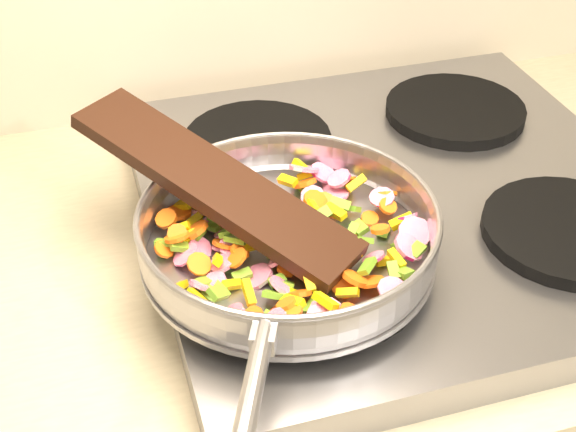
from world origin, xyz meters
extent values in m
cube|color=#939399|center=(-0.70, 1.67, 0.92)|extent=(0.60, 0.60, 0.04)
cylinder|color=black|center=(-0.84, 1.52, 0.95)|extent=(0.19, 0.19, 0.02)
cylinder|color=black|center=(-0.56, 1.52, 0.95)|extent=(0.19, 0.19, 0.02)
cylinder|color=black|center=(-0.84, 1.81, 0.95)|extent=(0.19, 0.19, 0.02)
cylinder|color=black|center=(-0.56, 1.81, 0.95)|extent=(0.19, 0.19, 0.02)
cylinder|color=#9E9EA5|center=(-0.87, 1.57, 0.96)|extent=(0.31, 0.31, 0.01)
torus|color=#9E9EA5|center=(-0.87, 1.57, 0.99)|extent=(0.35, 0.35, 0.05)
torus|color=#9E9EA5|center=(-0.87, 1.57, 1.01)|extent=(0.31, 0.31, 0.01)
cylinder|color=#9E9EA5|center=(-0.97, 1.34, 1.00)|extent=(0.09, 0.18, 0.02)
cube|color=#9E9EA5|center=(-0.94, 1.42, 1.00)|extent=(0.03, 0.04, 0.02)
cylinder|color=orange|center=(-0.92, 1.56, 0.98)|extent=(0.03, 0.03, 0.02)
cube|color=yellow|center=(-0.79, 1.51, 0.97)|extent=(0.02, 0.01, 0.01)
cylinder|color=orange|center=(-0.82, 1.66, 0.98)|extent=(0.04, 0.04, 0.02)
cube|color=#68A127|center=(-0.90, 1.52, 0.97)|extent=(0.02, 0.01, 0.01)
cylinder|color=orange|center=(-0.84, 1.59, 0.98)|extent=(0.03, 0.03, 0.01)
cube|color=yellow|center=(-0.92, 1.57, 0.97)|extent=(0.03, 0.01, 0.01)
cube|color=#68A127|center=(-0.94, 1.62, 0.97)|extent=(0.02, 0.03, 0.01)
cube|color=yellow|center=(-0.89, 1.44, 0.97)|extent=(0.01, 0.03, 0.01)
cylinder|color=#D8156B|center=(-0.89, 1.54, 0.98)|extent=(0.02, 0.03, 0.03)
cube|color=#68A127|center=(-0.95, 1.65, 0.98)|extent=(0.02, 0.02, 0.01)
cylinder|color=orange|center=(-0.86, 1.51, 0.98)|extent=(0.03, 0.03, 0.01)
cylinder|color=orange|center=(-0.80, 1.62, 0.97)|extent=(0.03, 0.03, 0.02)
cube|color=yellow|center=(-0.81, 1.58, 0.99)|extent=(0.02, 0.03, 0.01)
cylinder|color=orange|center=(-0.96, 1.60, 0.98)|extent=(0.03, 0.03, 0.02)
cylinder|color=orange|center=(-0.85, 1.44, 0.98)|extent=(0.03, 0.03, 0.02)
cube|color=yellow|center=(-0.93, 1.62, 0.98)|extent=(0.02, 0.02, 0.02)
cylinder|color=orange|center=(-0.75, 1.58, 0.98)|extent=(0.02, 0.03, 0.01)
cube|color=#68A127|center=(-0.91, 1.49, 0.98)|extent=(0.03, 0.02, 0.01)
cylinder|color=orange|center=(-0.77, 1.59, 0.97)|extent=(0.03, 0.03, 0.01)
cylinder|color=orange|center=(-0.93, 1.48, 0.97)|extent=(0.02, 0.02, 0.02)
cube|color=yellow|center=(-0.86, 1.62, 0.97)|extent=(0.02, 0.03, 0.02)
cylinder|color=#D8156B|center=(-0.87, 1.66, 0.97)|extent=(0.03, 0.03, 0.01)
cube|color=yellow|center=(-0.96, 1.66, 0.97)|extent=(0.02, 0.01, 0.01)
cylinder|color=#D8156B|center=(-0.80, 1.67, 0.97)|extent=(0.04, 0.04, 0.02)
cube|color=yellow|center=(-0.92, 1.60, 0.99)|extent=(0.01, 0.02, 0.01)
cylinder|color=orange|center=(-0.98, 1.60, 0.99)|extent=(0.03, 0.02, 0.02)
cube|color=yellow|center=(-0.98, 1.51, 0.97)|extent=(0.02, 0.02, 0.01)
cylinder|color=orange|center=(-0.93, 1.55, 0.98)|extent=(0.03, 0.03, 0.02)
cylinder|color=#D8156B|center=(-0.80, 1.66, 0.96)|extent=(0.03, 0.04, 0.03)
cylinder|color=#D8156B|center=(-0.98, 1.58, 0.97)|extent=(0.04, 0.04, 0.02)
cube|color=yellow|center=(-0.87, 1.49, 0.98)|extent=(0.01, 0.02, 0.02)
cube|color=#68A127|center=(-0.88, 1.55, 0.98)|extent=(0.02, 0.02, 0.01)
cylinder|color=orange|center=(-0.83, 1.61, 0.99)|extent=(0.03, 0.03, 0.02)
cube|color=#68A127|center=(-0.77, 1.56, 0.97)|extent=(0.02, 0.02, 0.01)
cube|color=#68A127|center=(-0.93, 1.53, 0.97)|extent=(0.02, 0.01, 0.01)
cylinder|color=#D8156B|center=(-0.80, 1.46, 0.98)|extent=(0.04, 0.03, 0.01)
cube|color=#68A127|center=(-0.92, 1.46, 0.97)|extent=(0.03, 0.02, 0.01)
cylinder|color=#D8156B|center=(-0.93, 1.62, 0.97)|extent=(0.04, 0.04, 0.01)
cube|color=#68A127|center=(-0.96, 1.60, 0.98)|extent=(0.02, 0.02, 0.01)
cube|color=yellow|center=(-0.80, 1.57, 0.97)|extent=(0.01, 0.02, 0.02)
cylinder|color=orange|center=(-0.85, 1.52, 0.97)|extent=(0.03, 0.03, 0.01)
cube|color=yellow|center=(-0.77, 1.63, 0.98)|extent=(0.03, 0.02, 0.02)
cube|color=#68A127|center=(-0.89, 1.56, 0.97)|extent=(0.02, 0.02, 0.02)
cylinder|color=orange|center=(-0.89, 1.59, 0.97)|extent=(0.03, 0.03, 0.02)
cylinder|color=#D8156B|center=(-0.89, 1.67, 0.97)|extent=(0.04, 0.03, 0.02)
cube|color=#68A127|center=(-0.96, 1.52, 0.97)|extent=(0.02, 0.02, 0.01)
cylinder|color=#D8156B|center=(-0.94, 1.55, 0.97)|extent=(0.04, 0.04, 0.02)
cylinder|color=orange|center=(-0.83, 1.60, 0.97)|extent=(0.03, 0.04, 0.03)
cylinder|color=#D8156B|center=(-0.87, 1.67, 0.98)|extent=(0.03, 0.03, 0.02)
cylinder|color=orange|center=(-0.78, 1.65, 0.98)|extent=(0.02, 0.02, 0.02)
cylinder|color=orange|center=(-0.81, 1.48, 0.97)|extent=(0.04, 0.03, 0.02)
cube|color=yellow|center=(-0.84, 1.61, 0.98)|extent=(0.02, 0.02, 0.01)
cylinder|color=#D8156B|center=(-0.92, 1.45, 0.98)|extent=(0.03, 0.04, 0.03)
cube|color=#68A127|center=(-0.79, 1.60, 0.97)|extent=(0.02, 0.02, 0.02)
cube|color=yellow|center=(-0.78, 1.49, 0.99)|extent=(0.01, 0.03, 0.01)
cube|color=yellow|center=(-0.99, 1.54, 0.97)|extent=(0.02, 0.02, 0.02)
cylinder|color=#D8156B|center=(-0.91, 1.66, 0.98)|extent=(0.03, 0.03, 0.02)
cylinder|color=#D8156B|center=(-0.95, 1.49, 0.97)|extent=(0.03, 0.03, 0.02)
cylinder|color=orange|center=(-1.00, 1.59, 0.97)|extent=(0.02, 0.02, 0.02)
cube|color=yellow|center=(-0.87, 1.46, 0.99)|extent=(0.02, 0.03, 0.01)
cube|color=#68A127|center=(-0.91, 1.60, 0.98)|extent=(0.02, 0.02, 0.01)
cylinder|color=#D8156B|center=(-0.82, 1.64, 0.97)|extent=(0.04, 0.04, 0.02)
cylinder|color=#D8156B|center=(-0.94, 1.58, 0.97)|extent=(0.03, 0.03, 0.02)
cylinder|color=#D8156B|center=(-0.88, 1.67, 0.97)|extent=(0.04, 0.05, 0.02)
cube|color=yellow|center=(-0.98, 1.61, 0.98)|extent=(0.02, 0.01, 0.02)
cube|color=yellow|center=(-0.95, 1.55, 0.98)|extent=(0.01, 0.02, 0.02)
cylinder|color=orange|center=(-0.98, 1.59, 0.98)|extent=(0.04, 0.04, 0.01)
cylinder|color=#D8156B|center=(-0.83, 1.52, 0.97)|extent=(0.03, 0.03, 0.03)
cylinder|color=#D8156B|center=(-0.87, 1.45, 0.98)|extent=(0.04, 0.04, 0.01)
cube|color=yellow|center=(-0.93, 1.66, 0.98)|extent=(0.02, 0.02, 0.01)
cube|color=#68A127|center=(-0.99, 1.60, 0.97)|extent=(0.02, 0.02, 0.01)
cube|color=#68A127|center=(-0.83, 1.58, 0.99)|extent=(0.02, 0.02, 0.02)
cube|color=yellow|center=(-0.90, 1.68, 0.98)|extent=(0.02, 0.03, 0.02)
cube|color=yellow|center=(-0.83, 1.60, 0.99)|extent=(0.01, 0.02, 0.01)
cube|color=#68A127|center=(-0.86, 1.50, 0.98)|extent=(0.02, 0.02, 0.01)
cylinder|color=#D8156B|center=(-0.96, 1.53, 0.97)|extent=(0.03, 0.04, 0.02)
cylinder|color=#D8156B|center=(-0.80, 1.63, 0.97)|extent=(0.05, 0.05, 0.01)
cube|color=#68A127|center=(-0.79, 1.57, 0.97)|extent=(0.02, 0.02, 0.01)
cube|color=#68A127|center=(-0.97, 1.54, 0.97)|extent=(0.02, 0.02, 0.01)
cube|color=yellow|center=(-0.87, 1.52, 0.99)|extent=(0.02, 0.02, 0.01)
cube|color=yellow|center=(-0.93, 1.50, 0.98)|extent=(0.01, 0.03, 0.02)
cube|color=yellow|center=(-0.96, 1.65, 0.98)|extent=(0.02, 0.02, 0.02)
cube|color=#68A127|center=(-0.93, 1.58, 0.98)|extent=(0.02, 0.02, 0.02)
cylinder|color=orange|center=(-0.97, 1.55, 0.98)|extent=(0.03, 0.03, 0.02)
cube|color=yellow|center=(-0.93, 1.58, 0.97)|extent=(0.02, 0.01, 0.01)
cylinder|color=#D8156B|center=(-0.95, 1.65, 0.97)|extent=(0.03, 0.03, 0.02)
cylinder|color=orange|center=(-0.81, 1.62, 0.97)|extent=(0.03, 0.03, 0.02)
cylinder|color=#D8156B|center=(-0.95, 1.67, 0.98)|extent=(0.04, 0.04, 0.01)
cube|color=yellow|center=(-0.89, 1.49, 0.97)|extent=(0.02, 0.02, 0.01)
cube|color=yellow|center=(-0.82, 1.69, 0.98)|extent=(0.02, 0.02, 0.01)
cube|color=yellow|center=(-0.89, 1.65, 0.98)|extent=(0.01, 0.03, 0.02)
cylinder|color=orange|center=(-0.97, 1.65, 0.97)|extent=(0.03, 0.03, 0.01)
cube|color=#68A127|center=(-0.83, 1.66, 0.97)|extent=(0.02, 0.03, 0.02)
cube|color=#68A127|center=(-0.80, 1.56, 0.97)|extent=(0.02, 0.02, 0.01)
cube|color=yellow|center=(-0.77, 1.65, 0.97)|extent=(0.01, 0.02, 0.01)
cube|color=#68A127|center=(-0.80, 1.61, 0.97)|extent=(0.02, 0.02, 0.01)
cube|color=yellow|center=(-0.86, 1.59, 0.98)|extent=(0.02, 0.03, 0.01)
cube|color=#68A127|center=(-0.95, 1.52, 0.97)|extent=(0.02, 0.02, 0.01)
cube|color=yellow|center=(-0.96, 1.63, 0.97)|extent=(0.02, 0.02, 0.01)
cube|color=#68A127|center=(-0.76, 1.53, 0.97)|extent=(0.02, 0.02, 0.01)
cube|color=#68A127|center=(-0.84, 1.50, 0.97)|extent=(0.02, 0.02, 0.02)
cube|color=yellow|center=(-0.97, 1.60, 0.98)|extent=(0.02, 0.01, 0.01)
cylinder|color=orange|center=(-0.91, 1.67, 0.97)|extent=(0.03, 0.03, 0.02)
cylinder|color=orange|center=(-0.99, 1.63, 0.98)|extent=(0.03, 0.03, 0.02)
cylinder|color=#D8156B|center=(-0.76, 1.60, 0.99)|extent=(0.04, 0.04, 0.01)
cube|color=#68A127|center=(-0.93, 1.62, 0.98)|extent=(0.03, 0.02, 0.01)
cylinder|color=#D8156B|center=(-0.80, 1.52, 0.97)|extent=(0.02, 0.03, 0.02)
cylinder|color=#D8156B|center=(-0.90, 1.50, 0.97)|extent=(0.03, 0.04, 0.03)
cylinder|color=#D8156B|center=(-0.93, 1.57, 0.98)|extent=(0.04, 0.04, 0.02)
cylinder|color=orange|center=(-0.81, 1.55, 0.97)|extent=(0.03, 0.03, 0.01)
cube|color=#68A127|center=(-0.98, 1.59, 0.98)|extent=(0.02, 0.02, 0.01)
cylinder|color=orange|center=(-0.93, 1.58, 0.97)|extent=(0.03, 0.03, 0.02)
cylinder|color=#D8156B|center=(-0.91, 1.53, 0.96)|extent=(0.04, 0.04, 0.02)
cylinder|color=#D8156B|center=(-0.95, 1.48, 0.97)|extent=(0.03, 0.03, 0.03)
cube|color=yellow|center=(-0.81, 1.62, 0.97)|extent=(0.02, 0.02, 0.02)
cube|color=#68A127|center=(-0.80, 1.60, 0.99)|extent=(0.02, 0.02, 0.02)
cube|color=#68A127|center=(-0.96, 1.50, 0.98)|extent=(0.03, 0.03, 0.02)
cylinder|color=orange|center=(-0.84, 1.49, 0.97)|extent=(0.04, 0.03, 0.02)
cylinder|color=#D8156B|center=(-0.91, 1.45, 0.97)|extent=(0.04, 0.04, 0.01)
cube|color=yellow|center=(-0.94, 1.52, 0.97)|extent=(0.02, 0.01, 0.01)
cylinder|color=orange|center=(-0.80, 1.61, 0.97)|extent=(0.03, 0.03, 0.02)
cube|color=yellow|center=(-0.82, 1.68, 0.97)|extent=(0.02, 0.02, 0.02)
cube|color=#68A127|center=(-0.80, 1.54, 0.98)|extent=(0.02, 0.02, 0.02)
cylinder|color=#D8156B|center=(-0.79, 1.64, 0.98)|extent=(0.04, 0.04, 0.02)
cylinder|color=#D8156B|center=(-0.74, 1.53, 0.98)|extent=(0.05, 0.05, 0.03)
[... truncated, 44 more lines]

